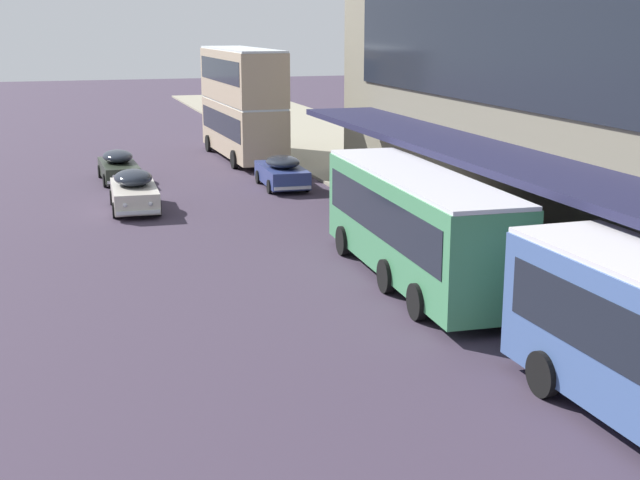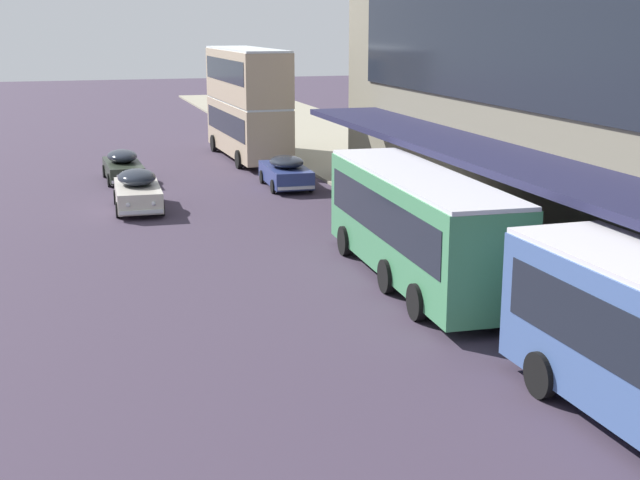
% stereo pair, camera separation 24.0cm
% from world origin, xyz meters
% --- Properties ---
extents(transit_bus_kerbside_front, '(2.99, 10.85, 3.36)m').
position_xyz_m(transit_bus_kerbside_front, '(3.64, 20.28, 1.92)').
color(transit_bus_kerbside_front, '#438B5A').
rests_on(transit_bus_kerbside_front, ground).
extents(transit_bus_kerbside_rear, '(3.01, 10.60, 6.24)m').
position_xyz_m(transit_bus_kerbside_rear, '(3.97, 46.16, 3.37)').
color(transit_bus_kerbside_rear, tan).
rests_on(transit_bus_kerbside_rear, ground).
extents(sedan_oncoming_front, '(2.07, 4.76, 1.67)m').
position_xyz_m(sedan_oncoming_front, '(-3.44, 33.60, 0.82)').
color(sedan_oncoming_front, beige).
rests_on(sedan_oncoming_front, ground).
extents(sedan_second_near, '(2.06, 4.65, 1.55)m').
position_xyz_m(sedan_second_near, '(3.80, 36.72, 0.77)').
color(sedan_second_near, navy).
rests_on(sedan_second_near, ground).
extents(sedan_oncoming_rear, '(1.87, 4.73, 1.52)m').
position_xyz_m(sedan_oncoming_rear, '(-3.49, 40.81, 0.75)').
color(sedan_oncoming_rear, '#283024').
rests_on(sedan_oncoming_rear, ground).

